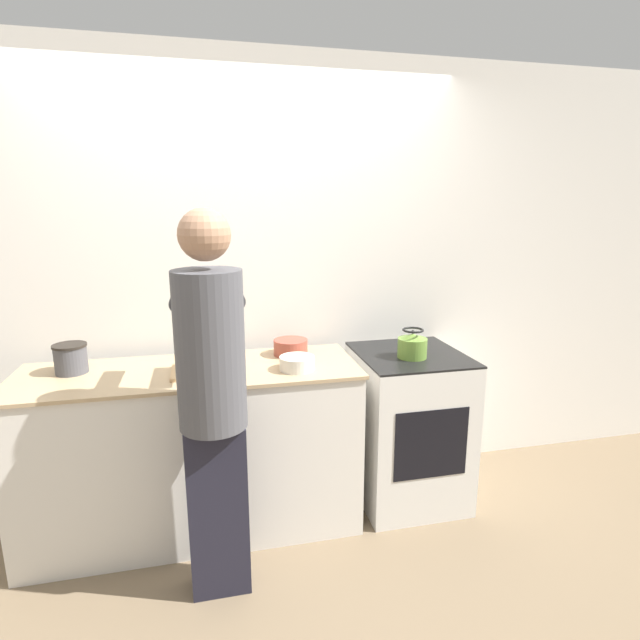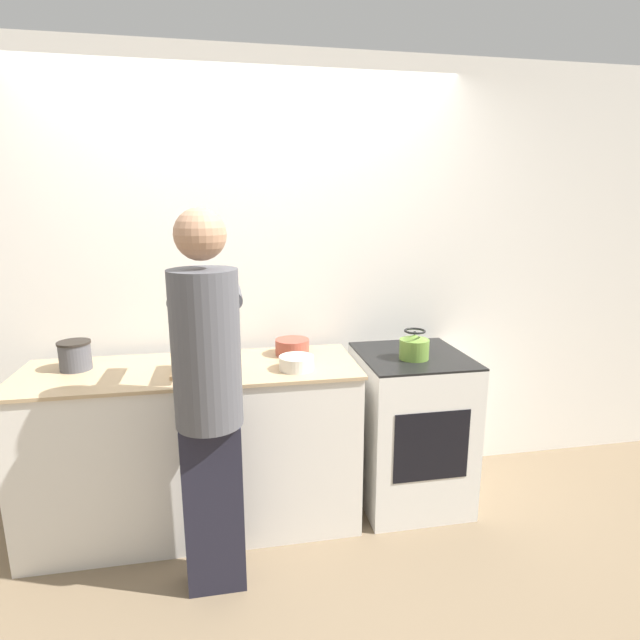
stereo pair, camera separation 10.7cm
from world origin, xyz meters
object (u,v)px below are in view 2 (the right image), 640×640
Objects in this scene: cutting_board at (204,369)px; bowl_prep at (292,347)px; canister_jar at (75,355)px; oven at (410,427)px; person at (209,391)px; kettle at (414,347)px; knife at (199,366)px.

bowl_prep is (0.49, 0.20, 0.04)m from cutting_board.
cutting_board is 0.53m from bowl_prep.
bowl_prep is 1.17× the size of canister_jar.
oven is at bearing 4.19° from cutting_board.
person is at bearing -125.29° from bowl_prep.
kettle is 0.69m from bowl_prep.
kettle is 1.00× the size of canister_jar.
knife is 1.46× the size of canister_jar.
kettle is at bearing 21.78° from person.
person is at bearing -158.22° from kettle.
person is at bearing -155.49° from oven.
cutting_board is 1.15m from kettle.
person reaches higher than knife.
person reaches higher than cutting_board.
kettle reaches higher than knife.
knife is at bearing 98.13° from person.
cutting_board is at bearing -157.30° from bowl_prep.
canister_jar is at bearing -178.41° from knife.
kettle is at bearing -4.12° from canister_jar.
bowl_prep is 1.14m from canister_jar.
bowl_prep reaches higher than cutting_board.
person is 10.54× the size of canister_jar.
knife reaches higher than cutting_board.
person is at bearing -39.71° from canister_jar.
canister_jar is (-1.14, -0.06, 0.03)m from bowl_prep.
canister_jar reaches higher than oven.
kettle is 0.86× the size of bowl_prep.
cutting_board is (-1.17, -0.09, 0.47)m from oven.
cutting_board is at bearing -179.37° from kettle.
oven is 1.29m from knife.
kettle reaches higher than bowl_prep.
person is (-1.13, -0.52, 0.51)m from oven.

